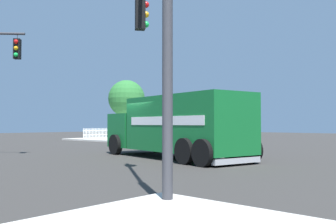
% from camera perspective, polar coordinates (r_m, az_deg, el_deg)
% --- Properties ---
extents(ground_plane, '(100.00, 100.00, 0.00)m').
position_cam_1_polar(ground_plane, '(17.96, -1.96, -6.69)').
color(ground_plane, '#33302D').
extents(sidewalk_corner_near, '(12.13, 12.13, 0.14)m').
position_cam_1_polar(sidewalk_corner_near, '(36.61, -2.41, -4.08)').
color(sidewalk_corner_near, beige).
rests_on(sidewalk_corner_near, ground).
extents(delivery_truck, '(4.37, 8.58, 2.74)m').
position_cam_1_polar(delivery_truck, '(16.91, 1.22, -2.10)').
color(delivery_truck, '#146B2D').
rests_on(delivery_truck, ground).
extents(traffic_light_primary, '(3.17, 4.11, 5.75)m').
position_cam_1_polar(traffic_light_primary, '(9.05, -2.00, 13.91)').
color(traffic_light_primary, '#38383D').
rests_on(traffic_light_primary, sidewalk_corner_far).
extents(pedestrian_near_corner, '(0.34, 0.49, 1.72)m').
position_cam_1_polar(pedestrian_near_corner, '(36.56, 4.05, -2.43)').
color(pedestrian_near_corner, navy).
rests_on(pedestrian_near_corner, sidewalk_corner_near).
extents(picket_fence_run, '(7.66, 0.05, 0.95)m').
position_cam_1_polar(picket_fence_run, '(40.88, -8.24, -3.05)').
color(picket_fence_run, white).
rests_on(picket_fence_run, sidewalk_corner_near).
extents(shade_tree_near, '(3.79, 3.79, 5.93)m').
position_cam_1_polar(shade_tree_near, '(39.56, -6.25, 2.03)').
color(shade_tree_near, brown).
rests_on(shade_tree_near, sidewalk_corner_near).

